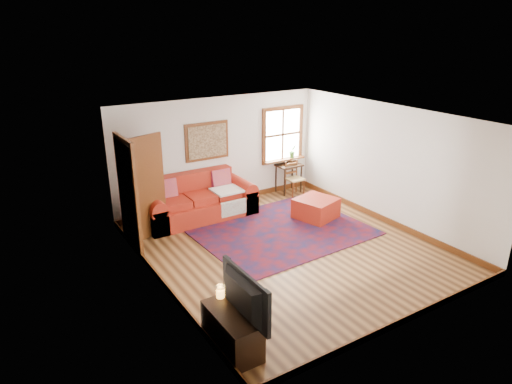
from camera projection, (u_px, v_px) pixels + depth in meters
ground at (288, 249)px, 8.61m from camera, size 5.50×5.50×0.00m
room_envelope at (290, 165)px, 8.05m from camera, size 5.04×5.54×2.52m
window at (284, 140)px, 11.19m from camera, size 1.18×0.20×1.38m
doorway at (139, 189)px, 8.56m from camera, size 0.89×1.08×2.14m
framed_artwork at (207, 141)px, 10.08m from camera, size 1.05×0.07×0.85m
persian_rug at (281, 230)px, 9.35m from camera, size 3.44×2.80×0.02m
red_leather_sofa at (198, 203)px, 9.92m from camera, size 2.44×1.01×0.95m
red_ottoman at (316, 208)px, 9.90m from camera, size 0.97×0.97×0.45m
side_table at (289, 169)px, 11.32m from camera, size 0.60×0.45×0.72m
ladder_back_chair at (294, 177)px, 11.18m from camera, size 0.40×0.38×0.85m
media_cabinet at (232, 331)px, 5.88m from camera, size 0.43×0.95×0.52m
television at (238, 297)px, 5.58m from camera, size 0.14×1.08×0.62m
candle_hurricane at (220, 292)px, 6.10m from camera, size 0.12×0.12×0.18m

